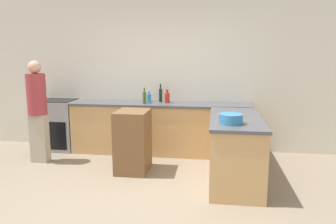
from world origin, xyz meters
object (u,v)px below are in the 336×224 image
Objects in this scene: island_table at (133,141)px; mixing_bowl at (231,119)px; person_by_range at (37,107)px; olive_oil_bottle at (144,97)px; range_oven at (57,124)px; hot_sauce_bottle at (167,97)px; wine_bottle_dark at (161,95)px; dish_soap_bottle at (149,98)px.

island_table is 1.59m from mixing_bowl.
olive_oil_bottle is at bearing 22.13° from person_by_range.
olive_oil_bottle is 1.73m from person_by_range.
hot_sauce_bottle reaches higher than range_oven.
island_table is at bearing -29.84° from range_oven.
person_by_range is at bearing -158.18° from hot_sauce_bottle.
hot_sauce_bottle is at bearing 122.85° from mixing_bowl.
island_table is at bearing 156.96° from mixing_bowl.
mixing_bowl is at bearing -57.15° from hot_sauce_bottle.
range_oven is at bearing 150.16° from island_table.
range_oven is 3.47m from mixing_bowl.
olive_oil_bottle is (-0.24, -0.24, -0.02)m from wine_bottle_dark.
mixing_bowl is at bearing -26.86° from range_oven.
dish_soap_bottle is at bearing -150.77° from wine_bottle_dark.
dish_soap_bottle is (-0.32, -0.01, -0.02)m from hot_sauce_bottle.
island_table is 1.67m from person_by_range.
dish_soap_bottle is at bearing 130.40° from mixing_bowl.
island_table is at bearing -102.32° from wine_bottle_dark.
dish_soap_bottle is at bearing -178.93° from hot_sauce_bottle.
range_oven is 1.93m from island_table.
mixing_bowl is at bearing -55.51° from wine_bottle_dark.
island_table is at bearing -92.98° from dish_soap_bottle.
island_table is 1.25m from wine_bottle_dark.
person_by_range is at bearing -154.64° from dish_soap_bottle.
mixing_bowl is 0.18× the size of person_by_range.
wine_bottle_dark is at bearing 3.75° from range_oven.
island_table reaches higher than range_oven.
person_by_range is (-1.60, 0.20, 0.44)m from island_table.
hot_sauce_bottle is 0.32m from dish_soap_bottle.
range_oven is 2.84× the size of wine_bottle_dark.
mixing_bowl is 2.06m from dish_soap_bottle.
hot_sauce_bottle is at bearing 20.45° from olive_oil_bottle.
hot_sauce_bottle is at bearing 69.46° from island_table.
hot_sauce_bottle is at bearing 1.07° from dish_soap_bottle.
person_by_range is at bearing 165.20° from mixing_bowl.
olive_oil_bottle reaches higher than dish_soap_bottle.
dish_soap_bottle is at bearing 87.02° from island_table.
person_by_range reaches higher than wine_bottle_dark.
hot_sauce_bottle is (0.37, 0.99, 0.53)m from island_table.
olive_oil_bottle is (1.67, -0.11, 0.55)m from range_oven.
olive_oil_bottle is at bearing 90.16° from island_table.
wine_bottle_dark is at bearing 124.49° from mixing_bowl.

